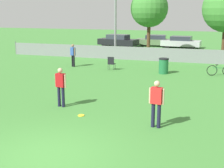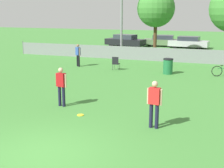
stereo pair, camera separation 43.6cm
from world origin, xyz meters
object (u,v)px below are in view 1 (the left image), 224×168
object	(u,v)px
trash_bin	(164,66)
parked_car_olive	(156,41)
folding_chair_sideline	(111,63)
bicycle_sideline	(220,70)
frisbee_disc	(81,115)
tree_near_pole	(149,8)
player_defender_red	(61,85)
parked_car_silver	(181,42)
parked_car_dark	(118,41)
spectator_in_blue	(73,54)
player_thrower_red	(156,101)

from	to	relation	value
trash_bin	parked_car_olive	world-z (taller)	parked_car_olive
folding_chair_sideline	bicycle_sideline	xyz separation A→B (m)	(7.12, 0.25, -0.17)
frisbee_disc	folding_chair_sideline	world-z (taller)	folding_chair_sideline
frisbee_disc	tree_near_pole	bearing A→B (deg)	93.75
player_defender_red	folding_chair_sideline	bearing A→B (deg)	102.21
tree_near_pole	folding_chair_sideline	bearing A→B (deg)	-94.98
frisbee_disc	parked_car_olive	size ratio (longest dim) A/B	0.06
player_defender_red	trash_bin	size ratio (longest dim) A/B	1.65
tree_near_pole	trash_bin	distance (m)	10.10
tree_near_pole	bicycle_sideline	xyz separation A→B (m)	(6.36, -8.52, -3.88)
parked_car_silver	frisbee_disc	bearing A→B (deg)	-88.08
frisbee_disc	parked_car_dark	size ratio (longest dim) A/B	0.06
spectator_in_blue	parked_car_silver	world-z (taller)	spectator_in_blue
frisbee_disc	parked_car_olive	world-z (taller)	parked_car_olive
trash_bin	parked_car_olive	bearing A→B (deg)	102.23
player_thrower_red	folding_chair_sideline	distance (m)	11.13
spectator_in_blue	parked_car_olive	distance (m)	15.97
spectator_in_blue	folding_chair_sideline	world-z (taller)	spectator_in_blue
frisbee_disc	bicycle_sideline	xyz separation A→B (m)	(5.15, 9.87, 0.33)
parked_car_dark	player_thrower_red	bearing A→B (deg)	-58.61
player_defender_red	player_thrower_red	size ratio (longest dim) A/B	1.00
bicycle_sideline	folding_chair_sideline	bearing A→B (deg)	168.42
trash_bin	parked_car_olive	xyz separation A→B (m)	(-3.51, 16.20, 0.13)
frisbee_disc	bicycle_sideline	distance (m)	11.14
parked_car_olive	bicycle_sideline	bearing A→B (deg)	-70.59
tree_near_pole	bicycle_sideline	world-z (taller)	tree_near_pole
player_defender_red	parked_car_silver	world-z (taller)	player_defender_red
tree_near_pole	parked_car_dark	bearing A→B (deg)	131.01
player_defender_red	parked_car_olive	distance (m)	24.82
bicycle_sideline	player_defender_red	bearing A→B (deg)	-138.98
trash_bin	parked_car_dark	bearing A→B (deg)	117.78
frisbee_disc	player_thrower_red	bearing A→B (deg)	-6.31
spectator_in_blue	parked_car_olive	bearing A→B (deg)	-70.86
parked_car_dark	bicycle_sideline	bearing A→B (deg)	-40.31
player_defender_red	parked_car_dark	distance (m)	23.35
folding_chair_sideline	bicycle_sideline	distance (m)	7.13
spectator_in_blue	frisbee_disc	xyz separation A→B (m)	(5.04, -10.00, -0.93)
parked_car_olive	parked_car_silver	bearing A→B (deg)	-17.33
parked_car_dark	trash_bin	bearing A→B (deg)	-50.97
tree_near_pole	folding_chair_sideline	distance (m)	9.55
player_defender_red	bicycle_sideline	world-z (taller)	player_defender_red
spectator_in_blue	folding_chair_sideline	distance (m)	3.12
frisbee_disc	parked_car_silver	xyz separation A→B (m)	(1.12, 24.97, 0.62)
frisbee_disc	trash_bin	world-z (taller)	trash_bin
spectator_in_blue	parked_car_olive	xyz separation A→B (m)	(3.20, 15.64, -0.30)
player_thrower_red	folding_chair_sideline	xyz separation A→B (m)	(-4.95, 9.96, -0.45)
parked_car_olive	tree_near_pole	bearing A→B (deg)	-89.51
player_thrower_red	frisbee_disc	xyz separation A→B (m)	(-2.98, 0.33, -0.95)
bicycle_sideline	parked_car_olive	xyz separation A→B (m)	(-6.99, 15.77, 0.30)
trash_bin	parked_car_silver	size ratio (longest dim) A/B	0.23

